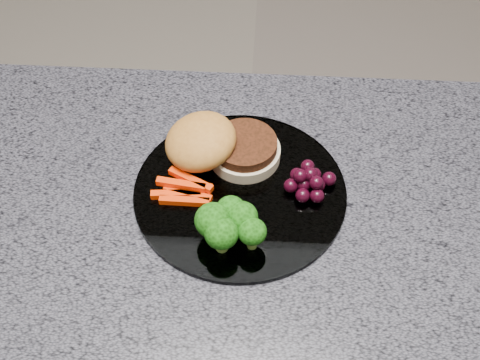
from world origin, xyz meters
name	(u,v)px	position (x,y,z in m)	size (l,w,h in m)	color
countertop	(212,256)	(0.00, 0.00, 0.88)	(1.20, 0.60, 0.04)	#4D4C56
plate	(240,192)	(0.03, 0.08, 0.90)	(0.26, 0.26, 0.01)	white
burger	(216,147)	(0.00, 0.13, 0.93)	(0.17, 0.12, 0.05)	#CBB68F
carrot_sticks	(185,190)	(-0.04, 0.07, 0.91)	(0.08, 0.05, 0.02)	red
broccoli	(229,223)	(0.02, 0.01, 0.93)	(0.08, 0.07, 0.05)	olive
grape_bunch	(309,181)	(0.11, 0.09, 0.92)	(0.06, 0.05, 0.03)	black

